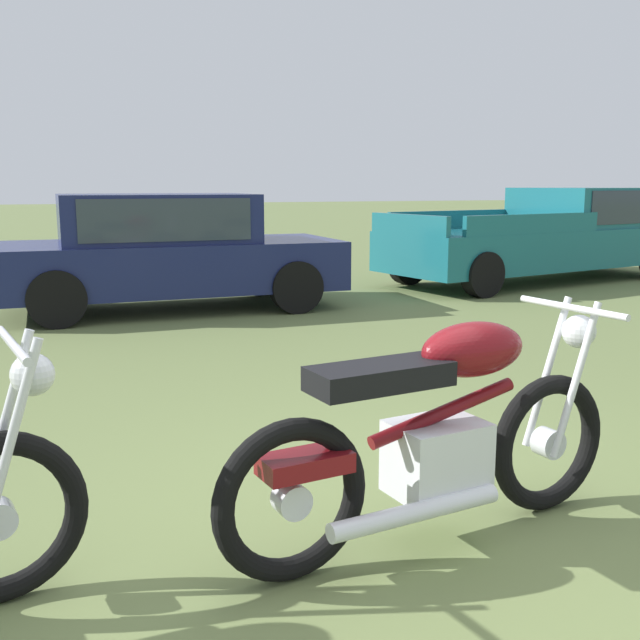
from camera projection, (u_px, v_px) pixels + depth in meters
name	position (u px, v px, depth m)	size (l,w,h in m)	color
ground_plane	(423.00, 535.00, 3.34)	(120.00, 120.00, 0.00)	olive
motorcycle_maroon	(439.00, 434.00, 3.21)	(2.03, 0.71, 1.02)	black
car_navy	(165.00, 246.00, 9.20)	(4.16, 1.85, 1.43)	#161E4C
pickup_truck_teal	(549.00, 234.00, 12.06)	(5.57, 2.78, 1.49)	#19606B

